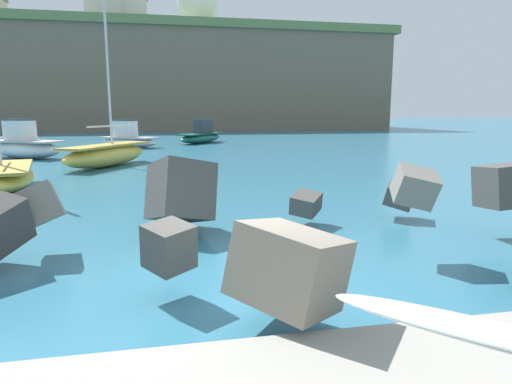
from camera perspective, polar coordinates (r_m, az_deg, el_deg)
ground_plane at (r=6.70m, az=-3.57°, el=-12.77°), size 400.00×400.00×0.00m
breakwater_jetty at (r=7.69m, az=-7.47°, el=-1.88°), size 30.62×6.67×2.34m
boat_near_left at (r=29.25m, az=-27.49°, el=5.28°), size 5.11×4.18×2.29m
boat_near_centre at (r=35.71m, az=-16.01°, el=6.54°), size 5.13×4.58×2.12m
boat_mid_left at (r=23.22m, az=-18.55°, el=4.63°), size 4.29×6.13×8.07m
boat_mid_centre at (r=39.80m, az=-7.04°, el=7.19°), size 4.82×5.89×2.11m
boat_far_centre at (r=17.54m, az=-29.90°, el=1.80°), size 3.13×5.20×7.75m
headland_bluff at (r=82.98m, az=-20.10°, el=13.09°), size 94.10×35.42×15.63m
radar_dome at (r=87.31m, az=-7.41°, el=22.56°), size 7.55×7.55×10.36m
station_building_west at (r=75.88m, az=-18.82°, el=21.79°), size 5.29×6.50×6.05m
station_building_central at (r=77.07m, az=-15.82°, el=21.29°), size 5.38×4.28×4.84m
station_building_annex at (r=82.64m, az=-17.33°, el=21.05°), size 5.73×7.34×6.61m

